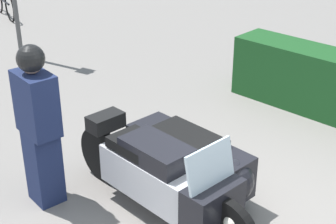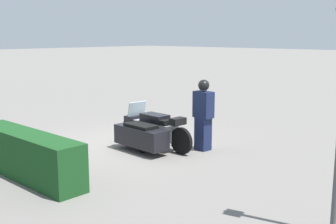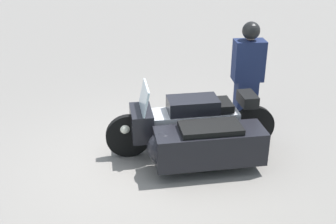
# 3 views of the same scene
# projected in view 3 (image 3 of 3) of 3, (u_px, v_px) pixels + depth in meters

# --- Properties ---
(ground_plane) EXTENTS (160.00, 160.00, 0.00)m
(ground_plane) POSITION_uv_depth(u_px,v_px,m) (147.00, 166.00, 6.38)
(ground_plane) COLOR slate
(police_motorcycle) EXTENTS (2.72, 1.29, 1.17)m
(police_motorcycle) POSITION_uv_depth(u_px,v_px,m) (194.00, 133.00, 6.34)
(police_motorcycle) COLOR black
(police_motorcycle) RESTS_ON ground
(officer_rider) EXTENTS (0.55, 0.37, 1.89)m
(officer_rider) POSITION_uv_depth(u_px,v_px,m) (247.00, 73.00, 7.20)
(officer_rider) COLOR #192347
(officer_rider) RESTS_ON ground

